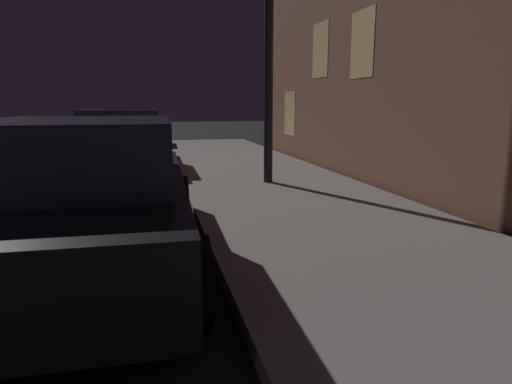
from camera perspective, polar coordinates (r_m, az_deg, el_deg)
name	(u,v)px	position (r m, az deg, el deg)	size (l,w,h in m)	color
car_black	(85,197)	(4.37, -21.16, -0.66)	(2.12, 4.34, 1.43)	black
car_white	(123,141)	(10.92, -16.81, 6.33)	(2.19, 4.38, 1.43)	silver
car_red	(131,128)	(16.87, -15.79, 7.99)	(2.17, 4.24, 1.43)	maroon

